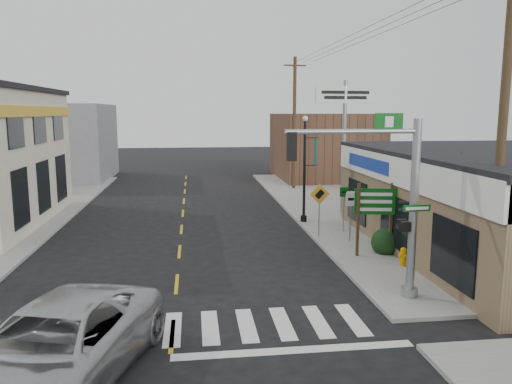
{
  "coord_description": "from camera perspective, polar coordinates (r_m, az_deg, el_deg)",
  "views": [
    {
      "loc": [
        0.63,
        -12.41,
        5.78
      ],
      "look_at": [
        2.96,
        5.89,
        2.8
      ],
      "focal_mm": 35.0,
      "sensor_mm": 36.0,
      "label": 1
    }
  ],
  "objects": [
    {
      "name": "utility_pole_near",
      "position": [
        16.12,
        26.35,
        6.92
      ],
      "size": [
        1.79,
        0.27,
        10.3
      ],
      "rotation": [
        0.0,
        0.0,
        0.08
      ],
      "color": "#4F3428",
      "rests_on": "sidewalk_right"
    },
    {
      "name": "guide_sign",
      "position": [
        20.13,
        13.46,
        -1.91
      ],
      "size": [
        1.66,
        0.14,
        2.9
      ],
      "rotation": [
        0.0,
        0.0,
        -0.18
      ],
      "color": "#493622",
      "rests_on": "sidewalk_right"
    },
    {
      "name": "center_line",
      "position": [
        21.22,
        -8.74,
        -6.72
      ],
      "size": [
        0.12,
        56.0,
        0.01
      ],
      "primitive_type": "cube",
      "color": "gold",
      "rests_on": "ground"
    },
    {
      "name": "bldg_distant_right",
      "position": [
        44.01,
        7.76,
        5.2
      ],
      "size": [
        8.0,
        10.0,
        5.6
      ],
      "primitive_type": "cube",
      "color": "brown",
      "rests_on": "ground"
    },
    {
      "name": "traffic_signal_pole",
      "position": [
        15.38,
        15.42,
        0.24
      ],
      "size": [
        4.43,
        0.37,
        5.61
      ],
      "rotation": [
        0.0,
        0.0,
        0.05
      ],
      "color": "gray",
      "rests_on": "sidewalk_right"
    },
    {
      "name": "ground",
      "position": [
        13.71,
        -9.56,
        -15.89
      ],
      "size": [
        140.0,
        140.0,
        0.0
      ],
      "primitive_type": "plane",
      "color": "black",
      "rests_on": "ground"
    },
    {
      "name": "fire_hydrant",
      "position": [
        19.34,
        16.47,
        -7.01
      ],
      "size": [
        0.22,
        0.22,
        0.71
      ],
      "rotation": [
        0.0,
        0.0,
        0.23
      ],
      "color": "#C68300",
      "rests_on": "sidewalk_right"
    },
    {
      "name": "dance_center_sign",
      "position": [
        28.25,
        10.1,
        8.69
      ],
      "size": [
        3.46,
        0.22,
        7.35
      ],
      "rotation": [
        0.0,
        0.0,
        0.1
      ],
      "color": "gray",
      "rests_on": "sidewalk_right"
    },
    {
      "name": "bare_tree",
      "position": [
        20.35,
        20.34,
        3.44
      ],
      "size": [
        2.43,
        2.43,
        4.85
      ],
      "rotation": [
        0.0,
        0.0,
        0.05
      ],
      "color": "black",
      "rests_on": "sidewalk_right"
    },
    {
      "name": "bldg_distant_left",
      "position": [
        45.98,
        -22.0,
        5.29
      ],
      "size": [
        9.0,
        10.0,
        6.4
      ],
      "primitive_type": "cube",
      "color": "slate",
      "rests_on": "ground"
    },
    {
      "name": "sidewalk_right",
      "position": [
        27.36,
        10.75,
        -3.05
      ],
      "size": [
        6.0,
        38.0,
        0.13
      ],
      "primitive_type": "cube",
      "color": "gray",
      "rests_on": "ground"
    },
    {
      "name": "shrub_back",
      "position": [
        20.92,
        14.56,
        -5.58
      ],
      "size": [
        1.14,
        1.14,
        0.86
      ],
      "primitive_type": "ellipsoid",
      "color": "black",
      "rests_on": "sidewalk_right"
    },
    {
      "name": "crosswalk",
      "position": [
        14.07,
        -9.5,
        -15.19
      ],
      "size": [
        11.0,
        2.2,
        0.01
      ],
      "primitive_type": "cube",
      "color": "silver",
      "rests_on": "ground"
    },
    {
      "name": "lamp_post",
      "position": [
        25.65,
        5.7,
        3.55
      ],
      "size": [
        0.71,
        0.55,
        5.44
      ],
      "rotation": [
        0.0,
        0.0,
        0.42
      ],
      "color": "black",
      "rests_on": "sidewalk_right"
    },
    {
      "name": "suv",
      "position": [
        11.74,
        -22.0,
        -16.19
      ],
      "size": [
        4.57,
        6.9,
        1.76
      ],
      "primitive_type": "imported",
      "rotation": [
        0.0,
        0.0,
        -0.28
      ],
      "color": "#B4B5B9",
      "rests_on": "ground"
    },
    {
      "name": "ped_crossing_sign",
      "position": [
        22.79,
        7.27,
        -0.92
      ],
      "size": [
        0.94,
        0.07,
        2.43
      ],
      "rotation": [
        0.0,
        0.0,
        0.06
      ],
      "color": "gray",
      "rests_on": "sidewalk_right"
    },
    {
      "name": "utility_pole_far",
      "position": [
        37.04,
        4.4,
        7.99
      ],
      "size": [
        1.66,
        0.25,
        9.57
      ],
      "rotation": [
        0.0,
        0.0,
        0.09
      ],
      "color": "#44361E",
      "rests_on": "sidewalk_right"
    }
  ]
}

